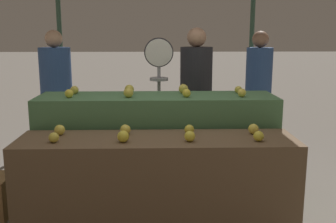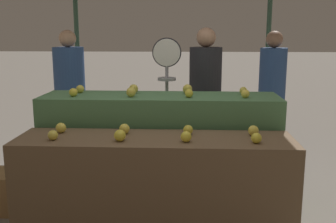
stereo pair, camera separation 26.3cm
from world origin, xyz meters
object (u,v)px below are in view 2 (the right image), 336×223
at_px(produce_scale, 167,76).
at_px(person_vendor_at_scale, 205,90).
at_px(person_customer_right, 70,85).
at_px(person_customer_left, 272,85).

xyz_separation_m(produce_scale, person_vendor_at_scale, (0.43, 0.24, -0.19)).
height_order(produce_scale, person_vendor_at_scale, person_vendor_at_scale).
distance_m(produce_scale, person_customer_right, 1.49).
distance_m(person_customer_left, person_customer_right, 2.62).
relative_size(produce_scale, person_vendor_at_scale, 0.93).
relative_size(person_customer_left, person_customer_right, 0.99).
height_order(person_customer_left, person_customer_right, person_customer_right).
bearing_deg(person_vendor_at_scale, person_customer_right, -16.45).
relative_size(produce_scale, person_customer_right, 0.95).
bearing_deg(person_vendor_at_scale, produce_scale, 27.87).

